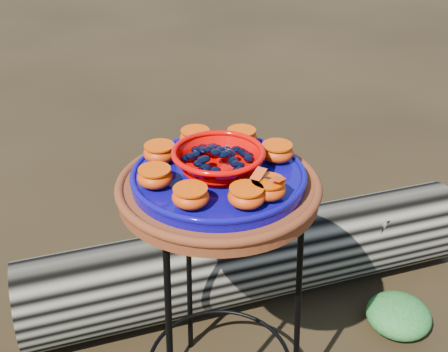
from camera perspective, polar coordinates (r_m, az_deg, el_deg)
name	(u,v)px	position (r m, az deg, el deg)	size (l,w,h in m)	color
plant_stand	(219,308)	(1.53, -0.49, -13.29)	(0.44, 0.44, 0.70)	black
terracotta_saucer	(219,190)	(1.30, -0.56, -1.39)	(0.47, 0.47, 0.04)	#6D310F
cobalt_plate	(219,178)	(1.29, -0.56, -0.17)	(0.40, 0.40, 0.03)	#08064B
red_bowl	(218,162)	(1.27, -0.57, 1.44)	(0.20, 0.20, 0.06)	#CE0200
glass_gems	(218,146)	(1.25, -0.58, 3.09)	(0.16, 0.16, 0.03)	black
orange_half_0	(268,189)	(1.18, 4.47, -1.31)	(0.08, 0.08, 0.04)	#B73E00
orange_half_1	(277,152)	(1.33, 5.41, 2.39)	(0.08, 0.08, 0.04)	#B73E00
orange_half_2	(241,138)	(1.39, 1.79, 3.93)	(0.08, 0.08, 0.04)	#B73E00
orange_half_3	(195,138)	(1.39, -2.93, 3.91)	(0.08, 0.08, 0.04)	#B73E00
orange_half_4	(160,153)	(1.33, -6.55, 2.34)	(0.08, 0.08, 0.04)	#B73E00
orange_half_5	(155,177)	(1.23, -7.03, -0.13)	(0.08, 0.08, 0.04)	#B73E00
orange_half_6	(191,197)	(1.15, -3.42, -2.13)	(0.08, 0.08, 0.04)	#B73E00
orange_half_7	(246,197)	(1.15, 2.28, -2.11)	(0.08, 0.08, 0.04)	#B73E00
butterfly	(268,177)	(1.17, 4.53, -0.11)	(0.08, 0.05, 0.01)	#C13A0E
driftwood_log	(252,259)	(2.01, 2.84, -8.40)	(1.59, 0.42, 0.30)	black
foliage_right	(399,314)	(2.03, 17.33, -13.27)	(0.22, 0.22, 0.11)	#16471A
foliage_back	(113,273)	(2.11, -11.20, -9.68)	(0.29, 0.29, 0.14)	#16471A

